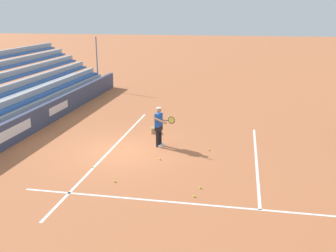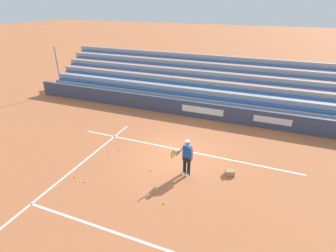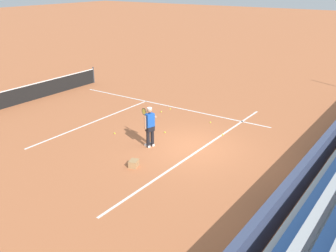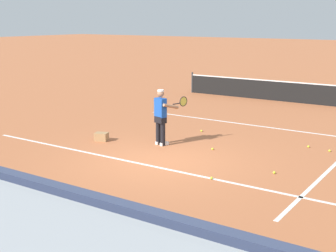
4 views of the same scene
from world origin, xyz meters
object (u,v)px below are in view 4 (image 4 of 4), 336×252
Objects in this scene: tennis_ball_on_baseline at (330,151)px; tennis_net at (294,92)px; tennis_player at (161,116)px; tennis_ball_midcourt at (211,178)px; tennis_ball_far_right at (213,149)px; tennis_ball_by_box at (201,131)px; ball_box_cardboard at (101,137)px; tennis_ball_toward_net at (274,173)px; tennis_ball_stray_back at (308,146)px.

tennis_net reaches higher than tennis_ball_on_baseline.
tennis_ball_midcourt is at bearing -34.82° from tennis_player.
tennis_ball_far_right is 1.00× the size of tennis_ball_by_box.
ball_box_cardboard is 6.06× the size of tennis_ball_by_box.
tennis_ball_toward_net and tennis_ball_midcourt have the same top height.
tennis_net is at bearing 106.42° from tennis_ball_toward_net.
tennis_ball_far_right is 9.28m from tennis_net.
tennis_ball_toward_net is (3.74, -2.89, 0.00)m from tennis_ball_by_box.
tennis_net is (-0.71, 9.24, 0.46)m from tennis_ball_far_right.
tennis_ball_toward_net is at bearing -89.10° from tennis_ball_stray_back.
ball_box_cardboard is at bearing -126.20° from tennis_ball_by_box.
tennis_ball_on_baseline is at bearing -1.12° from tennis_ball_by_box.
tennis_net is at bearing 94.37° from tennis_ball_far_right.
tennis_ball_toward_net is (0.05, -2.92, 0.00)m from tennis_ball_stray_back.
tennis_ball_midcourt is (1.22, -2.32, 0.00)m from tennis_ball_far_right.
tennis_ball_by_box is at bearing 53.80° from ball_box_cardboard.
tennis_net is at bearing 115.93° from tennis_ball_on_baseline.
tennis_ball_midcourt is at bearing -57.48° from tennis_ball_by_box.
tennis_net is (0.89, 9.60, -0.40)m from tennis_player.
tennis_ball_midcourt is at bearing -62.19° from tennis_ball_far_right.
tennis_net reaches higher than tennis_ball_by_box.
tennis_ball_by_box is 4.73m from tennis_ball_toward_net.
tennis_ball_on_baseline and tennis_ball_by_box have the same top height.
tennis_player reaches higher than tennis_ball_stray_back.
ball_box_cardboard is 6.06× the size of tennis_ball_toward_net.
tennis_net is (2.76, 10.25, 0.36)m from ball_box_cardboard.
tennis_net is (-3.66, 7.52, 0.46)m from tennis_ball_on_baseline.
tennis_player is 25.98× the size of tennis_ball_stray_back.
tennis_ball_midcourt is (-1.73, -4.04, 0.00)m from tennis_ball_on_baseline.
tennis_ball_far_right is (3.47, 1.01, -0.10)m from ball_box_cardboard.
tennis_player reaches higher than tennis_ball_on_baseline.
tennis_ball_on_baseline is 1.00× the size of tennis_ball_stray_back.
tennis_ball_stray_back is 1.00× the size of tennis_ball_toward_net.
tennis_ball_far_right is at bearing 12.56° from tennis_player.
tennis_player is 4.09m from tennis_ball_toward_net.
tennis_ball_far_right is 1.00× the size of tennis_ball_stray_back.
tennis_ball_by_box is at bearing -95.38° from tennis_net.
tennis_ball_stray_back is 1.00× the size of tennis_ball_midcourt.
tennis_ball_toward_net is (2.33, -1.08, 0.00)m from tennis_ball_far_right.
tennis_ball_on_baseline is at bearing 66.84° from tennis_ball_midcourt.
tennis_ball_toward_net is at bearing -24.81° from tennis_ball_far_right.
tennis_ball_by_box is at bearing 85.01° from tennis_player.
tennis_player is at bearing 169.57° from tennis_ball_toward_net.
tennis_ball_on_baseline is 8.37m from tennis_net.
tennis_ball_far_right is at bearing -85.63° from tennis_net.
tennis_ball_far_right is 1.00× the size of tennis_ball_toward_net.
tennis_net reaches higher than tennis_ball_far_right.
tennis_ball_on_baseline is 1.00× the size of tennis_ball_midcourt.
tennis_player is at bearing -95.29° from tennis_net.
tennis_player is 3.54m from tennis_ball_midcourt.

